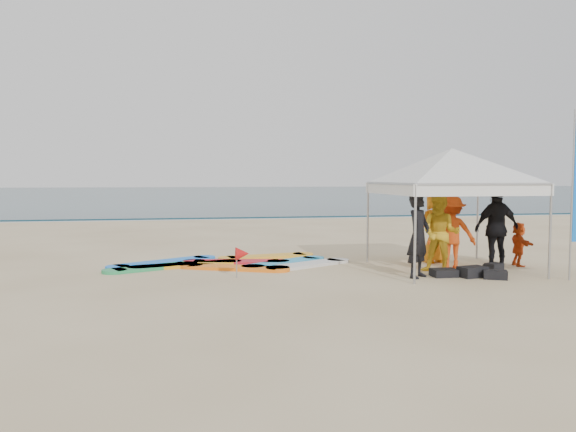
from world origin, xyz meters
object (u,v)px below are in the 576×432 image
at_px(marker_pennant, 242,254).
at_px(person_seated, 519,244).
at_px(person_black_a, 419,235).
at_px(person_black_b, 497,228).
at_px(person_orange_b, 436,227).
at_px(surfboard_spread, 229,263).
at_px(person_orange_a, 452,232).
at_px(canopy_tent, 452,149).
at_px(person_yellow, 441,233).

bearing_deg(marker_pennant, person_seated, 3.38).
bearing_deg(person_black_a, person_black_b, -25.08).
xyz_separation_m(person_black_a, person_seated, (2.94, 1.03, -0.37)).
distance_m(person_orange_b, person_seated, 1.92).
xyz_separation_m(person_seated, marker_pennant, (-6.53, -0.39, -0.02)).
bearing_deg(surfboard_spread, marker_pennant, -84.86).
distance_m(person_orange_a, surfboard_spread, 5.24).
bearing_deg(canopy_tent, person_orange_b, 82.99).
xyz_separation_m(person_black_a, surfboard_spread, (-3.74, 2.38, -0.85)).
relative_size(person_black_a, person_orange_a, 1.07).
height_order(person_orange_b, canopy_tent, canopy_tent).
bearing_deg(marker_pennant, person_black_b, -0.08).
bearing_deg(marker_pennant, canopy_tent, 2.25).
relative_size(person_black_b, person_orange_b, 1.07).
bearing_deg(marker_pennant, person_yellow, -2.69).
relative_size(person_black_a, person_orange_b, 1.00).
relative_size(person_black_b, person_seated, 1.84).
relative_size(marker_pennant, surfboard_spread, 0.12).
relative_size(person_yellow, person_black_b, 0.92).
bearing_deg(person_orange_a, canopy_tent, 77.83).
xyz_separation_m(person_orange_b, person_seated, (1.70, -0.81, -0.37)).
height_order(person_yellow, surfboard_spread, person_yellow).
bearing_deg(person_black_b, person_orange_a, -33.00).
bearing_deg(surfboard_spread, person_seated, -11.43).
bearing_deg(canopy_tent, person_yellow, -137.27).
bearing_deg(person_orange_b, person_orange_a, 86.09).
distance_m(person_black_b, person_seated, 1.00).
xyz_separation_m(person_black_b, person_orange_b, (-0.89, 1.21, -0.06)).
distance_m(person_orange_b, surfboard_spread, 5.08).
bearing_deg(marker_pennant, surfboard_spread, 95.14).
bearing_deg(person_orange_a, marker_pennant, 26.03).
bearing_deg(person_orange_b, marker_pennant, 7.87).
xyz_separation_m(person_yellow, person_orange_b, (0.54, 1.40, 0.02)).
distance_m(person_black_b, marker_pennant, 5.73).
relative_size(person_black_a, canopy_tent, 0.43).
bearing_deg(person_orange_a, surfboard_spread, 6.36).
xyz_separation_m(person_black_a, canopy_tent, (1.11, 0.83, 1.83)).
height_order(person_orange_a, surfboard_spread, person_orange_a).
distance_m(marker_pennant, surfboard_spread, 1.80).
distance_m(person_yellow, marker_pennant, 4.30).
relative_size(person_orange_b, person_seated, 1.72).
bearing_deg(canopy_tent, marker_pennant, -177.75).
bearing_deg(marker_pennant, person_black_a, -10.14).
distance_m(person_orange_a, person_black_b, 0.97).
xyz_separation_m(person_yellow, person_seated, (2.24, 0.59, -0.35)).
bearing_deg(person_yellow, person_orange_a, 81.96).
relative_size(person_orange_a, person_orange_b, 0.93).
distance_m(person_black_a, person_black_b, 2.22).
distance_m(person_yellow, canopy_tent, 1.93).
distance_m(person_seated, surfboard_spread, 6.83).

